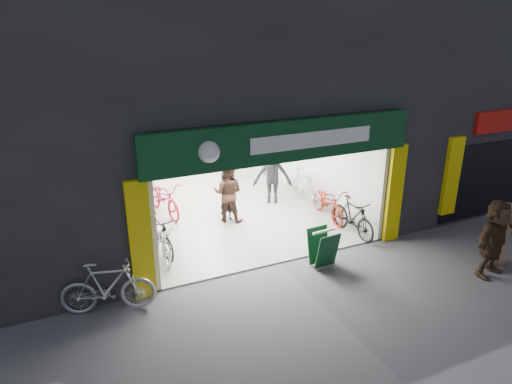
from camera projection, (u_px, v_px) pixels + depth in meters
ground at (281, 263)px, 10.98m from camera, size 60.00×60.00×0.00m
building at (235, 61)px, 14.08m from camera, size 17.00×10.27×8.00m
bike_left_front at (161, 239)px, 11.15m from camera, size 0.64×1.80×0.94m
bike_left_midfront at (159, 234)px, 11.29m from camera, size 0.73×1.79×1.05m
bike_left_midback at (164, 198)px, 13.58m from camera, size 1.07×2.13×1.07m
bike_left_back at (145, 173)px, 15.86m from camera, size 0.74×1.83×1.07m
bike_right_front at (353, 217)px, 12.29m from camera, size 0.56×1.77×1.05m
bike_right_mid at (328, 203)px, 13.32m from camera, size 0.89×1.96×1.00m
bike_right_back at (303, 187)px, 14.44m from camera, size 0.66×1.90×1.12m
parked_bike at (108, 287)px, 8.97m from camera, size 1.93×0.98×1.12m
customer_a at (227, 197)px, 13.03m from camera, size 0.64×0.54×1.50m
customer_b at (228, 193)px, 12.99m from camera, size 1.08×1.03×1.76m
customer_c at (273, 175)px, 14.28m from camera, size 1.41×1.17×1.89m
customer_d at (229, 166)px, 15.26m from camera, size 1.18×0.92×1.87m
pedestrian_near at (501, 234)px, 10.63m from camera, size 0.94×0.85×1.62m
pedestrian_far at (495, 238)px, 10.20m from camera, size 1.77×0.85×1.83m
sandwich_board at (323, 247)px, 10.72m from camera, size 0.61×0.63×0.89m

